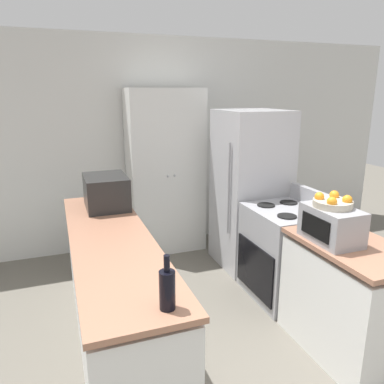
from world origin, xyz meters
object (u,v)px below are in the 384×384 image
at_px(pantry_cabinet, 166,172).
at_px(fruit_bowl, 333,202).
at_px(stove, 285,252).
at_px(refrigerator, 250,190).
at_px(wine_bottle, 167,289).
at_px(microwave, 106,192).
at_px(toaster_oven, 331,225).

xyz_separation_m(pantry_cabinet, fruit_bowl, (0.60, -2.25, 0.18)).
relative_size(stove, refrigerator, 0.59).
height_order(pantry_cabinet, refrigerator, pantry_cabinet).
xyz_separation_m(pantry_cabinet, refrigerator, (0.77, -0.74, -0.11)).
bearing_deg(fruit_bowl, wine_bottle, -161.80).
distance_m(pantry_cabinet, refrigerator, 1.07).
distance_m(pantry_cabinet, microwave, 1.19).
relative_size(pantry_cabinet, fruit_bowl, 7.13).
bearing_deg(pantry_cabinet, toaster_oven, -75.37).
bearing_deg(microwave, wine_bottle, -88.49).
relative_size(toaster_oven, fruit_bowl, 1.53).
xyz_separation_m(refrigerator, wine_bottle, (-1.55, -1.97, 0.11)).
distance_m(stove, refrigerator, 0.88).
bearing_deg(wine_bottle, toaster_oven, 17.60).
bearing_deg(wine_bottle, fruit_bowl, 18.20).
xyz_separation_m(stove, toaster_oven, (-0.15, -0.76, 0.56)).
xyz_separation_m(pantry_cabinet, microwave, (-0.83, -0.85, 0.04)).
bearing_deg(fruit_bowl, toaster_oven, -112.17).
bearing_deg(wine_bottle, refrigerator, 51.73).
distance_m(pantry_cabinet, toaster_oven, 2.35).
bearing_deg(pantry_cabinet, refrigerator, -43.92).
relative_size(refrigerator, microwave, 3.47).
xyz_separation_m(pantry_cabinet, wine_bottle, (-0.78, -2.71, -0.00)).
distance_m(stove, fruit_bowl, 1.05).
relative_size(pantry_cabinet, wine_bottle, 6.80).
relative_size(stove, toaster_oven, 2.44).
xyz_separation_m(stove, microwave, (-1.58, 0.66, 0.59)).
bearing_deg(stove, pantry_cabinet, 116.21).
bearing_deg(stove, toaster_oven, -101.34).
bearing_deg(toaster_oven, refrigerator, 83.41).
relative_size(refrigerator, toaster_oven, 4.12).
xyz_separation_m(pantry_cabinet, stove, (0.74, -1.51, -0.55)).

